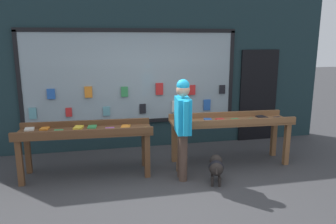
# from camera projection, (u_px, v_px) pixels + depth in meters

# --- Properties ---
(ground_plane) EXTENTS (40.00, 40.00, 0.00)m
(ground_plane) POSITION_uv_depth(u_px,v_px,m) (174.00, 192.00, 5.10)
(ground_plane) COLOR #38383A
(shopfront_facade) EXTENTS (8.03, 0.29, 3.31)m
(shopfront_facade) POSITION_uv_depth(u_px,v_px,m) (149.00, 72.00, 7.03)
(shopfront_facade) COLOR #192D33
(shopfront_facade) RESTS_ON ground_plane
(display_table_left) EXTENTS (2.29, 0.80, 0.90)m
(display_table_left) POSITION_uv_depth(u_px,v_px,m) (86.00, 135.00, 5.60)
(display_table_left) COLOR brown
(display_table_left) RESTS_ON ground_plane
(display_table_right) EXTENTS (2.29, 0.78, 0.94)m
(display_table_right) POSITION_uv_depth(u_px,v_px,m) (230.00, 125.00, 6.15)
(display_table_right) COLOR brown
(display_table_right) RESTS_ON ground_plane
(person_browsing) EXTENTS (0.26, 0.67, 1.70)m
(person_browsing) POSITION_uv_depth(u_px,v_px,m) (183.00, 122.00, 5.38)
(person_browsing) COLOR #4C382D
(person_browsing) RESTS_ON ground_plane
(small_dog) EXTENTS (0.34, 0.54, 0.43)m
(small_dog) POSITION_uv_depth(u_px,v_px,m) (216.00, 166.00, 5.38)
(small_dog) COLOR black
(small_dog) RESTS_ON ground_plane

